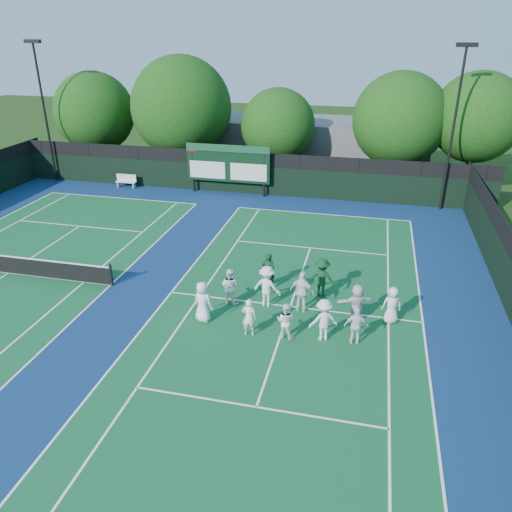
% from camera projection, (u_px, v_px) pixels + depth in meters
% --- Properties ---
extents(ground, '(120.00, 120.00, 0.00)m').
position_uv_depth(ground, '(286.00, 319.00, 20.63)').
color(ground, '#19350E').
rests_on(ground, ground).
extents(court_apron, '(34.00, 32.00, 0.01)m').
position_uv_depth(court_apron, '(161.00, 291.00, 22.77)').
color(court_apron, navy).
rests_on(court_apron, ground).
extents(near_court, '(11.05, 23.85, 0.01)m').
position_uv_depth(near_court, '(290.00, 307.00, 21.51)').
color(near_court, '#11562C').
rests_on(near_court, ground).
extents(left_court, '(11.05, 23.85, 0.01)m').
position_uv_depth(left_court, '(9.00, 273.00, 24.43)').
color(left_court, '#11562C').
rests_on(left_court, ground).
extents(back_fence, '(34.00, 0.08, 3.00)m').
position_uv_depth(back_fence, '(243.00, 175.00, 35.43)').
color(back_fence, black).
rests_on(back_fence, ground).
extents(scoreboard, '(6.00, 0.21, 3.55)m').
position_uv_depth(scoreboard, '(228.00, 164.00, 34.92)').
color(scoreboard, black).
rests_on(scoreboard, ground).
extents(clubhouse, '(18.00, 6.00, 4.00)m').
position_uv_depth(clubhouse, '(314.00, 145.00, 41.38)').
color(clubhouse, slate).
rests_on(clubhouse, ground).
extents(light_pole_left, '(1.20, 0.30, 10.12)m').
position_uv_depth(light_pole_left, '(42.00, 97.00, 36.21)').
color(light_pole_left, black).
rests_on(light_pole_left, ground).
extents(light_pole_right, '(1.20, 0.30, 10.12)m').
position_uv_depth(light_pole_right, '(456.00, 111.00, 30.26)').
color(light_pole_right, black).
rests_on(light_pole_right, ground).
extents(tennis_net, '(11.30, 0.10, 1.10)m').
position_uv_depth(tennis_net, '(7.00, 264.00, 24.23)').
color(tennis_net, black).
rests_on(tennis_net, ground).
extents(bench, '(1.55, 0.43, 0.98)m').
position_uv_depth(bench, '(126.00, 180.00, 37.07)').
color(bench, silver).
rests_on(bench, ground).
extents(tree_a, '(6.31, 6.31, 7.84)m').
position_uv_depth(tree_a, '(97.00, 114.00, 39.97)').
color(tree_a, black).
rests_on(tree_a, ground).
extents(tree_b, '(7.64, 7.64, 9.14)m').
position_uv_depth(tree_b, '(184.00, 110.00, 38.17)').
color(tree_b, black).
rests_on(tree_b, ground).
extents(tree_c, '(5.49, 5.49, 6.98)m').
position_uv_depth(tree_c, '(280.00, 128.00, 37.03)').
color(tree_c, black).
rests_on(tree_c, ground).
extents(tree_d, '(6.58, 6.58, 8.31)m').
position_uv_depth(tree_d, '(402.00, 122.00, 34.90)').
color(tree_d, black).
rests_on(tree_d, ground).
extents(tree_e, '(6.06, 6.06, 8.40)m').
position_uv_depth(tree_e, '(479.00, 120.00, 33.70)').
color(tree_e, black).
rests_on(tree_e, ground).
extents(tennis_ball_1, '(0.07, 0.07, 0.07)m').
position_uv_depth(tennis_ball_1, '(380.00, 307.00, 21.47)').
color(tennis_ball_1, '#C1CC18').
rests_on(tennis_ball_1, ground).
extents(tennis_ball_3, '(0.07, 0.07, 0.07)m').
position_uv_depth(tennis_ball_3, '(228.00, 301.00, 21.90)').
color(tennis_ball_3, '#C1CC18').
rests_on(tennis_ball_3, ground).
extents(tennis_ball_4, '(0.07, 0.07, 0.07)m').
position_uv_depth(tennis_ball_4, '(343.00, 283.00, 23.42)').
color(tennis_ball_4, '#C1CC18').
rests_on(tennis_ball_4, ground).
extents(tennis_ball_5, '(0.07, 0.07, 0.07)m').
position_uv_depth(tennis_ball_5, '(327.00, 297.00, 22.24)').
color(tennis_ball_5, '#C1CC18').
rests_on(tennis_ball_5, ground).
extents(player_front_0, '(1.00, 0.82, 1.75)m').
position_uv_depth(player_front_0, '(203.00, 302.00, 20.17)').
color(player_front_0, white).
rests_on(player_front_0, ground).
extents(player_front_1, '(0.60, 0.41, 1.59)m').
position_uv_depth(player_front_1, '(249.00, 317.00, 19.26)').
color(player_front_1, white).
rests_on(player_front_1, ground).
extents(player_front_2, '(0.81, 0.68, 1.49)m').
position_uv_depth(player_front_2, '(285.00, 321.00, 19.12)').
color(player_front_2, white).
rests_on(player_front_2, ground).
extents(player_front_3, '(1.28, 1.04, 1.73)m').
position_uv_depth(player_front_3, '(324.00, 320.00, 18.95)').
color(player_front_3, white).
rests_on(player_front_3, ground).
extents(player_front_4, '(0.95, 0.48, 1.55)m').
position_uv_depth(player_front_4, '(356.00, 326.00, 18.74)').
color(player_front_4, white).
rests_on(player_front_4, ground).
extents(player_back_0, '(0.93, 0.81, 1.65)m').
position_uv_depth(player_back_0, '(230.00, 286.00, 21.48)').
color(player_back_0, white).
rests_on(player_back_0, ground).
extents(player_back_1, '(1.31, 0.90, 1.86)m').
position_uv_depth(player_back_1, '(267.00, 286.00, 21.24)').
color(player_back_1, white).
rests_on(player_back_1, ground).
extents(player_back_2, '(1.14, 0.67, 1.83)m').
position_uv_depth(player_back_2, '(302.00, 292.00, 20.85)').
color(player_back_2, white).
rests_on(player_back_2, ground).
extents(player_back_3, '(1.64, 1.11, 1.70)m').
position_uv_depth(player_back_3, '(357.00, 303.00, 20.12)').
color(player_back_3, silver).
rests_on(player_back_3, ground).
extents(player_back_4, '(0.85, 0.63, 1.59)m').
position_uv_depth(player_back_4, '(392.00, 305.00, 20.10)').
color(player_back_4, white).
rests_on(player_back_4, ground).
extents(coach_left, '(0.67, 0.46, 1.75)m').
position_uv_depth(coach_left, '(268.00, 271.00, 22.70)').
color(coach_left, '#0E341B').
rests_on(coach_left, ground).
extents(coach_right, '(1.23, 0.78, 1.81)m').
position_uv_depth(coach_right, '(322.00, 278.00, 22.01)').
color(coach_right, '#0F371C').
rests_on(coach_right, ground).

